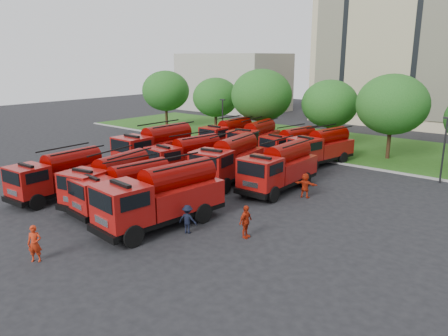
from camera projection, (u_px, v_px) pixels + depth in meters
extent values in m
plane|color=black|center=(170.00, 207.00, 28.47)|extent=(140.00, 140.00, 0.00)
cube|color=#1B4813|center=(344.00, 145.00, 47.79)|extent=(70.00, 16.00, 0.12)
cube|color=gray|center=(307.00, 158.00, 41.76)|extent=(70.00, 0.30, 0.14)
cube|color=#BCA88B|center=(434.00, 34.00, 59.81)|extent=(30.00, 14.00, 25.00)
cube|color=black|center=(418.00, 32.00, 54.53)|extent=(28.00, 0.15, 22.00)
cube|color=#9D998B|center=(233.00, 82.00, 78.57)|extent=(18.00, 12.00, 10.00)
cylinder|color=#382314|center=(167.00, 118.00, 59.41)|extent=(0.36, 0.36, 2.62)
ellipsoid|color=#184915|center=(166.00, 91.00, 58.48)|extent=(6.30, 6.30, 5.36)
cylinder|color=#382314|center=(216.00, 124.00, 55.21)|extent=(0.36, 0.36, 2.38)
ellipsoid|color=#184915|center=(216.00, 97.00, 54.38)|extent=(5.71, 5.71, 4.86)
cylinder|color=#382314|center=(261.00, 131.00, 49.08)|extent=(0.36, 0.36, 2.80)
ellipsoid|color=#184915|center=(261.00, 95.00, 48.09)|extent=(6.72, 6.72, 5.71)
cylinder|color=#382314|center=(328.00, 136.00, 46.63)|extent=(0.36, 0.36, 2.45)
ellipsoid|color=#184915|center=(330.00, 104.00, 45.77)|extent=(5.88, 5.88, 5.00)
cylinder|color=#382314|center=(388.00, 145.00, 41.13)|extent=(0.36, 0.36, 2.73)
ellipsoid|color=#184915|center=(392.00, 104.00, 40.18)|extent=(6.55, 6.55, 5.57)
cylinder|color=black|center=(223.00, 124.00, 46.85)|extent=(0.14, 0.14, 5.00)
cube|color=black|center=(223.00, 100.00, 46.21)|extent=(0.60, 0.25, 0.12)
cylinder|color=black|center=(444.00, 151.00, 33.19)|extent=(0.14, 0.14, 5.00)
cube|color=black|center=(448.00, 118.00, 32.55)|extent=(0.60, 0.25, 0.12)
cube|color=black|center=(61.00, 188.00, 30.29)|extent=(2.66, 6.91, 0.29)
cube|color=black|center=(13.00, 202.00, 27.61)|extent=(2.43, 0.40, 0.34)
cube|color=maroon|center=(28.00, 181.00, 28.20)|extent=(2.51, 2.28, 1.89)
cube|color=black|center=(11.00, 178.00, 27.24)|extent=(2.03, 0.18, 0.82)
cube|color=maroon|center=(73.00, 174.00, 30.93)|extent=(2.66, 4.60, 1.26)
cylinder|color=#5C0100|center=(72.00, 160.00, 30.67)|extent=(1.71, 4.15, 1.45)
cylinder|color=black|center=(18.00, 196.00, 28.98)|extent=(0.41, 1.09, 1.07)
cylinder|color=black|center=(36.00, 202.00, 27.71)|extent=(0.41, 1.09, 1.07)
cylinder|color=black|center=(73.00, 181.00, 32.31)|extent=(0.41, 1.09, 1.07)
cylinder|color=black|center=(92.00, 186.00, 31.04)|extent=(0.41, 1.09, 1.07)
cube|color=black|center=(112.00, 194.00, 29.06)|extent=(3.45, 7.13, 0.29)
cube|color=black|center=(71.00, 210.00, 26.15)|extent=(2.45, 0.68, 0.34)
cube|color=maroon|center=(84.00, 187.00, 26.81)|extent=(2.74, 2.55, 1.91)
cube|color=black|center=(69.00, 184.00, 25.78)|extent=(2.03, 0.42, 0.83)
cube|color=maroon|center=(122.00, 179.00, 29.77)|extent=(3.17, 4.85, 1.27)
cylinder|color=#5C0100|center=(121.00, 164.00, 29.51)|extent=(2.18, 4.30, 1.47)
cylinder|color=black|center=(70.00, 203.00, 27.48)|extent=(0.53, 1.12, 1.07)
cylinder|color=black|center=(96.00, 209.00, 26.41)|extent=(0.53, 1.12, 1.07)
cylinder|color=black|center=(118.00, 186.00, 31.10)|extent=(0.53, 1.12, 1.07)
cylinder|color=black|center=(142.00, 191.00, 30.03)|extent=(0.53, 1.12, 1.07)
cube|color=black|center=(127.00, 202.00, 27.54)|extent=(2.76, 6.70, 0.28)
cube|color=black|center=(77.00, 215.00, 25.30)|extent=(2.34, 0.45, 0.33)
cube|color=maroon|center=(93.00, 193.00, 25.75)|extent=(2.47, 2.26, 1.82)
cube|color=black|center=(76.00, 190.00, 24.94)|extent=(1.95, 0.23, 0.79)
cube|color=maroon|center=(140.00, 187.00, 28.05)|extent=(2.68, 4.49, 1.21)
cylinder|color=#5C0100|center=(139.00, 172.00, 27.80)|extent=(1.77, 4.03, 1.40)
cylinder|color=black|center=(83.00, 208.00, 26.65)|extent=(0.42, 1.05, 1.03)
cylinder|color=black|center=(101.00, 217.00, 25.17)|extent=(0.42, 1.05, 1.03)
cylinder|color=black|center=(139.00, 194.00, 29.44)|extent=(0.42, 1.05, 1.03)
cylinder|color=black|center=(158.00, 201.00, 27.96)|extent=(0.42, 1.05, 1.03)
cube|color=black|center=(163.00, 214.00, 25.06)|extent=(3.24, 7.83, 0.33)
cube|color=black|center=(102.00, 234.00, 22.45)|extent=(2.74, 0.54, 0.38)
cube|color=maroon|center=(122.00, 205.00, 22.98)|extent=(2.89, 2.65, 2.12)
cube|color=black|center=(100.00, 201.00, 22.03)|extent=(2.28, 0.28, 0.93)
cube|color=maroon|center=(179.00, 195.00, 25.66)|extent=(3.15, 5.25, 1.42)
cylinder|color=#5C0100|center=(178.00, 176.00, 25.37)|extent=(2.08, 4.71, 1.63)
cylinder|color=black|center=(107.00, 223.00, 24.03)|extent=(0.50, 1.23, 1.20)
cylinder|color=black|center=(133.00, 236.00, 22.30)|extent=(0.50, 1.23, 1.20)
cylinder|color=black|center=(176.00, 203.00, 27.28)|extent=(0.50, 1.23, 1.20)
cylinder|color=black|center=(203.00, 213.00, 25.55)|extent=(0.50, 1.23, 1.20)
cube|color=black|center=(157.00, 159.00, 38.58)|extent=(2.57, 7.77, 0.33)
cube|color=black|center=(121.00, 168.00, 35.67)|extent=(2.77, 0.28, 0.39)
cube|color=maroon|center=(133.00, 150.00, 36.30)|extent=(2.72, 2.45, 2.16)
cube|color=black|center=(120.00, 146.00, 35.25)|extent=(2.33, 0.06, 0.94)
cube|color=maroon|center=(167.00, 147.00, 39.26)|extent=(2.73, 5.11, 1.44)
cylinder|color=#5C0100|center=(167.00, 134.00, 38.97)|extent=(1.68, 4.66, 1.66)
cylinder|color=black|center=(122.00, 164.00, 37.26)|extent=(0.39, 1.22, 1.22)
cylinder|color=black|center=(141.00, 169.00, 35.67)|extent=(0.39, 1.22, 1.22)
cylinder|color=black|center=(164.00, 154.00, 40.88)|extent=(0.39, 1.22, 1.22)
cylinder|color=black|center=(184.00, 158.00, 39.29)|extent=(0.39, 1.22, 1.22)
cube|color=black|center=(187.00, 168.00, 35.88)|extent=(2.99, 6.96, 0.29)
cube|color=black|center=(152.00, 176.00, 33.62)|extent=(2.42, 0.52, 0.34)
cube|color=maroon|center=(164.00, 159.00, 34.07)|extent=(2.59, 2.38, 1.88)
cube|color=black|center=(152.00, 156.00, 33.25)|extent=(2.02, 0.28, 0.82)
cube|color=maroon|center=(197.00, 157.00, 36.40)|extent=(2.86, 4.68, 1.25)
cylinder|color=#5C0100|center=(197.00, 145.00, 36.14)|extent=(1.91, 4.19, 1.45)
cylinder|color=black|center=(154.00, 172.00, 35.02)|extent=(0.46, 1.09, 1.06)
cylinder|color=black|center=(171.00, 177.00, 33.46)|extent=(0.46, 1.09, 1.06)
cylinder|color=black|center=(195.00, 163.00, 37.84)|extent=(0.46, 1.09, 1.06)
cylinder|color=black|center=(212.00, 168.00, 36.28)|extent=(0.46, 1.09, 1.06)
cube|color=black|center=(229.00, 173.00, 33.91)|extent=(3.72, 7.75, 0.32)
cube|color=black|center=(203.00, 186.00, 30.75)|extent=(2.66, 0.73, 0.37)
cube|color=maroon|center=(212.00, 165.00, 31.47)|extent=(2.97, 2.76, 2.07)
cube|color=black|center=(203.00, 162.00, 30.35)|extent=(2.20, 0.45, 0.90)
cube|color=maroon|center=(236.00, 160.00, 34.68)|extent=(3.42, 5.27, 1.38)
cylinder|color=#5C0100|center=(236.00, 146.00, 34.40)|extent=(2.36, 4.67, 1.59)
cylinder|color=black|center=(196.00, 181.00, 32.20)|extent=(0.57, 1.22, 1.17)
cylinder|color=black|center=(225.00, 186.00, 31.03)|extent=(0.57, 1.22, 1.17)
cylinder|color=black|center=(227.00, 167.00, 36.13)|extent=(0.57, 1.22, 1.17)
cylinder|color=black|center=(254.00, 171.00, 34.96)|extent=(0.57, 1.22, 1.17)
cube|color=black|center=(279.00, 181.00, 31.86)|extent=(2.56, 7.29, 0.31)
cube|color=black|center=(250.00, 194.00, 29.09)|extent=(2.59, 0.33, 0.36)
cube|color=maroon|center=(260.00, 173.00, 29.69)|extent=(2.59, 2.34, 2.01)
cube|color=black|center=(251.00, 169.00, 28.70)|extent=(2.17, 0.11, 0.88)
cube|color=maroon|center=(287.00, 167.00, 32.52)|extent=(2.65, 4.81, 1.34)
cylinder|color=#5C0100|center=(288.00, 153.00, 32.25)|extent=(1.66, 4.38, 1.55)
cylinder|color=black|center=(244.00, 188.00, 30.56)|extent=(0.39, 1.14, 1.14)
cylinder|color=black|center=(273.00, 194.00, 29.13)|extent=(0.39, 1.14, 1.14)
cylinder|color=black|center=(278.00, 175.00, 34.01)|extent=(0.39, 1.14, 1.14)
cylinder|color=black|center=(305.00, 180.00, 32.58)|extent=(0.39, 1.14, 1.14)
cube|color=black|center=(229.00, 143.00, 45.87)|extent=(2.27, 6.75, 0.29)
cube|color=black|center=(207.00, 149.00, 43.36)|extent=(2.40, 0.26, 0.34)
cube|color=maroon|center=(214.00, 136.00, 43.90)|extent=(2.37, 2.14, 1.87)
cube|color=black|center=(207.00, 133.00, 43.00)|extent=(2.02, 0.07, 0.82)
cube|color=maroon|center=(235.00, 135.00, 46.46)|extent=(2.40, 4.44, 1.25)
cylinder|color=#5C0100|center=(235.00, 125.00, 46.20)|extent=(1.48, 4.05, 1.44)
cylinder|color=black|center=(205.00, 147.00, 44.74)|extent=(0.35, 1.06, 1.06)
cylinder|color=black|center=(221.00, 149.00, 43.36)|extent=(0.35, 1.06, 1.06)
cylinder|color=black|center=(231.00, 141.00, 47.86)|extent=(0.35, 1.06, 1.06)
cylinder|color=black|center=(247.00, 143.00, 46.47)|extent=(0.35, 1.06, 1.06)
cube|color=black|center=(254.00, 148.00, 43.42)|extent=(3.30, 7.26, 0.30)
cube|color=black|center=(237.00, 155.00, 40.50)|extent=(2.51, 0.61, 0.35)
cube|color=maroon|center=(243.00, 141.00, 41.16)|extent=(2.74, 2.53, 1.95)
cube|color=black|center=(237.00, 138.00, 40.12)|extent=(2.08, 0.36, 0.85)
cube|color=maroon|center=(260.00, 138.00, 44.13)|extent=(3.10, 4.91, 1.30)
cylinder|color=#5C0100|center=(260.00, 128.00, 43.87)|extent=(2.10, 4.37, 1.50)
cylinder|color=black|center=(231.00, 153.00, 41.88)|extent=(0.51, 1.14, 1.10)
cylinder|color=black|center=(252.00, 155.00, 40.72)|extent=(0.51, 1.14, 1.10)
cylinder|color=black|center=(253.00, 145.00, 45.51)|extent=(0.51, 1.14, 1.10)
cylinder|color=black|center=(273.00, 147.00, 44.35)|extent=(0.51, 1.14, 1.10)
cube|color=black|center=(290.00, 154.00, 41.19)|extent=(3.06, 6.62, 0.27)
cube|color=black|center=(267.00, 159.00, 39.14)|extent=(2.28, 0.58, 0.32)
cube|color=maroon|center=(275.00, 146.00, 39.54)|extent=(2.52, 2.33, 1.77)
cube|color=black|center=(267.00, 143.00, 38.79)|extent=(1.90, 0.34, 0.77)
cube|color=maroon|center=(297.00, 145.00, 41.65)|extent=(2.86, 4.48, 1.18)
cylinder|color=#5C0100|center=(298.00, 135.00, 41.41)|extent=(1.95, 3.99, 1.37)
cylinder|color=black|center=(265.00, 156.00, 40.47)|extent=(0.47, 1.04, 1.00)
cylinder|color=black|center=(282.00, 160.00, 38.94)|extent=(0.47, 1.04, 1.00)
cylinder|color=black|center=(293.00, 151.00, 43.02)|extent=(0.47, 1.04, 1.00)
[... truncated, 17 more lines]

